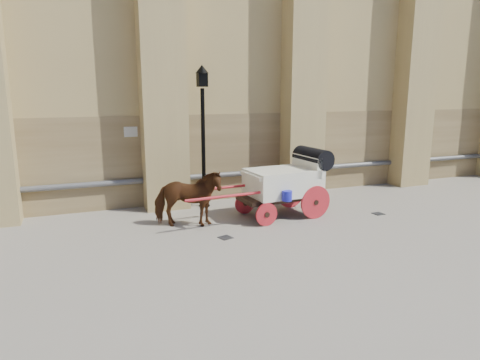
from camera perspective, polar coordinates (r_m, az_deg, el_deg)
name	(u,v)px	position (r m, az deg, el deg)	size (l,w,h in m)	color
ground	(233,238)	(11.30, -0.92, -7.74)	(90.00, 90.00, 0.00)	gray
horse	(188,199)	(12.07, -7.00, -2.50)	(0.88, 1.93, 1.63)	#552F13
carriage	(288,180)	(13.14, 6.36, -0.01)	(4.75, 1.77, 2.05)	black
street_lamp	(203,133)	(13.95, -4.94, 6.29)	(0.43, 0.43, 4.58)	black
drain_grate_near	(225,238)	(11.32, -1.96, -7.68)	(0.32, 0.32, 0.01)	black
drain_grate_far	(378,214)	(14.11, 17.96, -4.29)	(0.32, 0.32, 0.01)	black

